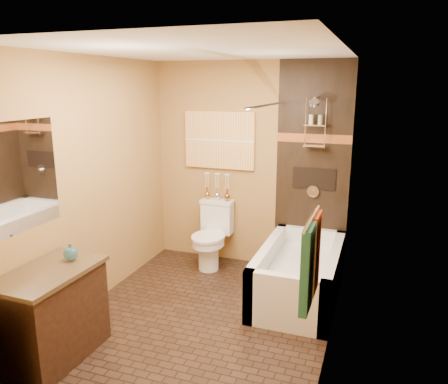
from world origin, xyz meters
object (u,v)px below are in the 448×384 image
at_px(bathtub, 299,278).
at_px(vanity, 52,314).
at_px(sunset_painting, 219,140).
at_px(toilet, 212,235).

relative_size(bathtub, vanity, 1.68).
bearing_deg(sunset_painting, toilet, -90.00).
bearing_deg(toilet, bathtub, -22.03).
relative_size(bathtub, toilet, 1.86).
xyz_separation_m(sunset_painting, toilet, (0.00, -0.27, -1.14)).
xyz_separation_m(sunset_painting, vanity, (-0.55, -2.48, -1.16)).
distance_m(bathtub, toilet, 1.28).
bearing_deg(toilet, vanity, -104.68).
xyz_separation_m(bathtub, vanity, (-1.72, -1.75, 0.17)).
distance_m(bathtub, vanity, 2.46).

